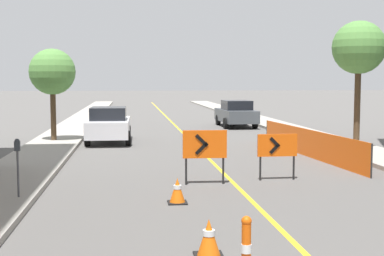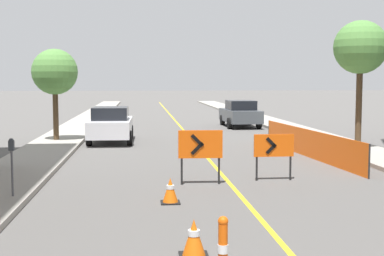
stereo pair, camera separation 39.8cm
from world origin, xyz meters
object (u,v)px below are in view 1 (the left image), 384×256
Objects in this scene: street_tree_right_near at (359,49)px; street_tree_left_near at (52,72)px; parking_meter_near_curb at (18,156)px; arrow_barricade_secondary at (277,147)px; parked_car_curb_mid at (236,114)px; arrow_barricade_primary at (205,146)px; traffic_cone_third at (177,191)px; parked_car_curb_near at (109,125)px; traffic_cone_second at (209,238)px.

street_tree_left_near is at bearing 162.10° from street_tree_right_near.
arrow_barricade_secondary is at bearing 17.44° from parking_meter_near_curb.
parked_car_curb_mid is at bearing 65.21° from parking_meter_near_curb.
arrow_barricade_primary is 9.74m from street_tree_right_near.
parking_meter_near_curb is at bearing 173.09° from traffic_cone_third.
street_tree_right_near is (9.84, -3.93, 3.21)m from parked_car_curb_near.
parked_car_curb_near is 10.32m from parked_car_curb_mid.
parked_car_curb_mid is at bearing 74.93° from traffic_cone_third.
parked_car_curb_mid is at bearing 46.38° from parked_car_curb_near.
parked_car_curb_near reaches higher than traffic_cone_third.
street_tree_right_near is at bearing -78.87° from parked_car_curb_mid.
parked_car_curb_near is at bearing 82.38° from parking_meter_near_curb.
arrow_barricade_primary is 1.09× the size of parking_meter_near_curb.
parked_car_curb_near is at bearing 99.26° from traffic_cone_third.
parked_car_curb_near is 11.89m from parking_meter_near_curb.
arrow_barricade_primary is 0.36× the size of street_tree_left_near.
arrow_barricade_primary is at bearing 82.65° from traffic_cone_second.
parked_car_curb_mid is (5.26, 19.55, 0.52)m from traffic_cone_third.
street_tree_right_near is (7.84, 8.28, 3.72)m from traffic_cone_third.
street_tree_right_near is at bearing 34.52° from parking_meter_near_curb.
arrow_barricade_secondary is 17.20m from parked_car_curb_mid.
arrow_barricade_primary is 0.29× the size of street_tree_right_near.
arrow_barricade_secondary is at bearing -61.73° from parked_car_curb_near.
street_tree_left_near is at bearing 94.10° from parking_meter_near_curb.
traffic_cone_third is 12.38m from parked_car_curb_near.
parking_meter_near_curb is at bearing -85.90° from street_tree_left_near.
street_tree_left_near is 12.91m from street_tree_right_near.
arrow_barricade_secondary is (2.09, 0.38, -0.10)m from arrow_barricade_primary.
parking_meter_near_curb is at bearing -163.44° from arrow_barricade_secondary.
traffic_cone_second is at bearing -95.46° from arrow_barricade_primary.
parked_car_curb_near is 0.88× the size of street_tree_right_near.
street_tree_left_near reaches higher than parking_meter_near_curb.
parking_meter_near_curb is (-4.48, -1.68, 0.05)m from arrow_barricade_primary.
parked_car_curb_near is at bearing 107.96° from arrow_barricade_primary.
traffic_cone_third is 0.14× the size of street_tree_left_near.
traffic_cone_second is 5.65m from parking_meter_near_curb.
street_tree_left_near reaches higher than parked_car_curb_mid.
street_tree_right_near reaches higher than parking_meter_near_curb.
street_tree_right_near reaches higher than parked_car_curb_near.
traffic_cone_second is at bearing -87.49° from traffic_cone_third.
street_tree_right_near reaches higher than arrow_barricade_primary.
parking_meter_near_curb reaches higher than traffic_cone_second.
traffic_cone_third is 0.12× the size of street_tree_right_near.
arrow_barricade_secondary is 0.32× the size of street_tree_left_near.
parked_car_curb_mid is 12.34m from street_tree_left_near.
parked_car_curb_mid is at bearing 77.65° from traffic_cone_second.
parking_meter_near_curb is 0.27× the size of street_tree_right_near.
street_tree_left_near reaches higher than arrow_barricade_secondary.
street_tree_right_near is at bearing -20.72° from parked_car_curb_near.
street_tree_left_near is (-7.42, 9.74, 2.20)m from arrow_barricade_secondary.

